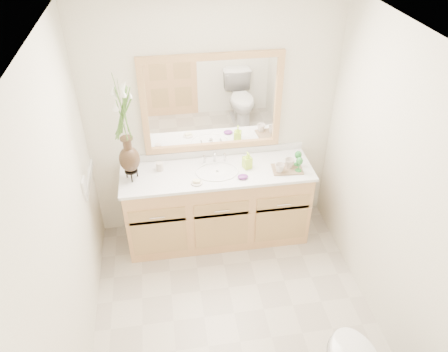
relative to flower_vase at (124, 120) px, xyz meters
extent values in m
plane|color=beige|center=(0.80, -1.01, -1.45)|extent=(2.60, 2.60, 0.00)
cube|color=white|center=(0.80, -1.01, 0.95)|extent=(2.40, 2.60, 0.02)
cube|color=white|center=(0.80, 0.29, -0.25)|extent=(2.40, 0.02, 2.40)
cube|color=white|center=(-0.40, -1.01, -0.25)|extent=(0.02, 2.60, 2.40)
cube|color=white|center=(2.00, -1.01, -0.25)|extent=(0.02, 2.60, 2.40)
cube|color=tan|center=(0.80, 0.00, -1.05)|extent=(1.80, 0.55, 0.80)
cube|color=white|center=(0.80, 0.00, -0.63)|extent=(1.84, 0.57, 0.03)
ellipsoid|color=white|center=(0.80, -0.02, -0.67)|extent=(0.38, 0.30, 0.12)
cylinder|color=silver|center=(0.80, 0.16, -0.56)|extent=(0.02, 0.02, 0.11)
cylinder|color=silver|center=(0.70, 0.16, -0.58)|extent=(0.02, 0.02, 0.08)
cylinder|color=silver|center=(0.90, 0.16, -0.58)|extent=(0.02, 0.02, 0.08)
cube|color=white|center=(0.80, 0.27, -0.04)|extent=(1.20, 0.01, 0.85)
cube|color=tan|center=(0.80, 0.26, 0.41)|extent=(1.32, 0.04, 0.06)
cube|color=tan|center=(0.80, 0.26, -0.50)|extent=(1.32, 0.04, 0.06)
cube|color=tan|center=(0.17, 0.26, -0.04)|extent=(0.06, 0.04, 0.85)
cube|color=tan|center=(1.43, 0.26, -0.04)|extent=(0.06, 0.04, 0.85)
cube|color=white|center=(-0.39, -0.25, -0.47)|extent=(0.02, 0.12, 0.12)
cylinder|color=black|center=(0.00, 0.00, -0.53)|extent=(0.12, 0.12, 0.01)
ellipsoid|color=black|center=(0.00, 0.00, -0.40)|extent=(0.19, 0.19, 0.24)
cylinder|color=black|center=(0.00, 0.00, -0.25)|extent=(0.08, 0.08, 0.11)
cylinder|color=#4C7A33|center=(0.00, 0.00, 0.04)|extent=(0.07, 0.07, 0.44)
cylinder|color=beige|center=(0.26, 0.10, -0.58)|extent=(0.07, 0.07, 0.09)
cylinder|color=beige|center=(0.59, -0.17, -0.61)|extent=(0.11, 0.11, 0.01)
cube|color=beige|center=(0.59, -0.17, -0.59)|extent=(0.07, 0.06, 0.02)
imported|color=#ACDE34|center=(1.09, 0.01, -0.54)|extent=(0.09, 0.09, 0.15)
ellipsoid|color=#672777|center=(1.02, -0.16, -0.60)|extent=(0.11, 0.09, 0.04)
cube|color=brown|center=(1.47, -0.08, -0.61)|extent=(0.30, 0.21, 0.01)
imported|color=beige|center=(1.38, -0.12, -0.56)|extent=(0.11, 0.10, 0.09)
imported|color=beige|center=(1.49, -0.06, -0.56)|extent=(0.13, 0.13, 0.10)
cylinder|color=#297B31|center=(1.56, -0.13, -0.60)|extent=(0.06, 0.06, 0.01)
cylinder|color=#297B31|center=(1.56, -0.13, -0.55)|extent=(0.01, 0.01, 0.09)
ellipsoid|color=#297B31|center=(1.56, -0.13, -0.50)|extent=(0.07, 0.07, 0.08)
cylinder|color=#297B31|center=(1.58, -0.03, -0.60)|extent=(0.06, 0.06, 0.01)
cylinder|color=#297B31|center=(1.58, -0.03, -0.55)|extent=(0.01, 0.01, 0.10)
ellipsoid|color=#297B31|center=(1.58, -0.03, -0.49)|extent=(0.07, 0.07, 0.08)
camera|label=1|loc=(0.33, -3.39, 1.77)|focal=35.00mm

